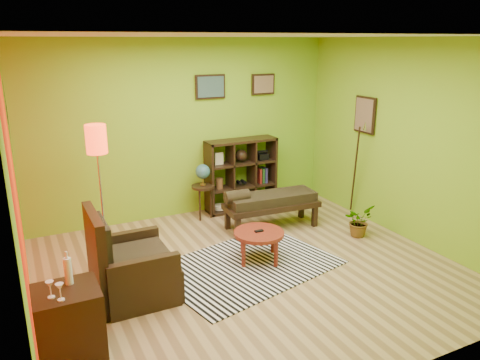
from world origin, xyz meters
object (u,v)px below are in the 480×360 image
side_cabinet (69,323)px  cube_shelf (242,175)px  coffee_table (259,236)px  armchair (129,271)px  bench (269,201)px  potted_plant (358,224)px  floor_lamp (97,152)px  globe_table (203,178)px

side_cabinet → cube_shelf: cube_shelf is taller
coffee_table → armchair: bearing=-174.8°
bench → side_cabinet: bearing=-149.5°
bench → potted_plant: size_ratio=3.23×
coffee_table → armchair: armchair is taller
armchair → bench: armchair is taller
floor_lamp → potted_plant: size_ratio=3.85×
globe_table → side_cabinet: bearing=-131.8°
armchair → potted_plant: armchair is taller
side_cabinet → bench: 3.60m
potted_plant → cube_shelf: bearing=119.6°
cube_shelf → potted_plant: bearing=-60.4°
armchair → floor_lamp: bearing=92.4°
cube_shelf → side_cabinet: bearing=-138.3°
bench → potted_plant: 1.34m
globe_table → potted_plant: bearing=-43.1°
armchair → floor_lamp: floor_lamp is taller
coffee_table → globe_table: 1.74m
globe_table → armchair: bearing=-131.3°
floor_lamp → globe_table: size_ratio=1.98×
armchair → globe_table: armchair is taller
side_cabinet → cube_shelf: size_ratio=0.82×
globe_table → potted_plant: size_ratio=1.94×
side_cabinet → globe_table: side_cabinet is taller
bench → potted_plant: bearing=-39.1°
armchair → potted_plant: 3.41m
floor_lamp → globe_table: (1.69, 0.76, -0.76)m
bench → globe_table: bearing=132.0°
coffee_table → potted_plant: coffee_table is taller
floor_lamp → potted_plant: floor_lamp is taller
globe_table → potted_plant: globe_table is taller
armchair → floor_lamp: size_ratio=0.59×
coffee_table → side_cabinet: size_ratio=0.66×
armchair → globe_table: bearing=48.7°
potted_plant → bench: bearing=140.9°
globe_table → bench: globe_table is taller
potted_plant → armchair: bearing=-176.4°
armchair → floor_lamp: (-0.05, 1.11, 1.12)m
bench → armchair: bearing=-156.3°
coffee_table → armchair: size_ratio=0.62×
armchair → side_cabinet: bearing=-132.7°
armchair → bench: bearing=23.7°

